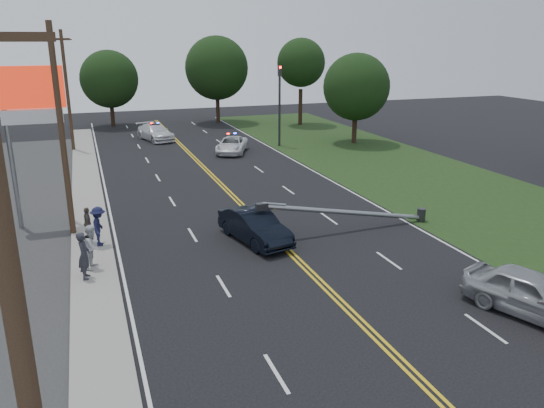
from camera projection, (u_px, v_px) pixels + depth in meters
name	position (u px, v px, depth m)	size (l,w,h in m)	color
ground	(357.00, 319.00, 18.21)	(120.00, 120.00, 0.00)	black
sidewalk	(92.00, 246.00, 24.49)	(1.80, 70.00, 0.12)	gray
grass_verge	(478.00, 201.00, 31.54)	(12.00, 80.00, 0.01)	black
centerline_yellow	(264.00, 226.00, 27.20)	(0.36, 80.00, 0.00)	gold
pylon_sign	(32.00, 108.00, 25.65)	(3.20, 0.35, 8.00)	gray
traffic_signal	(280.00, 99.00, 46.61)	(0.28, 0.41, 7.05)	#2D2D30
fallen_streetlight	(356.00, 212.00, 26.48)	(9.36, 0.44, 1.91)	#2D2D30
utility_pole_near	(27.00, 385.00, 6.55)	(1.60, 0.28, 10.00)	#382619
utility_pole_mid	(62.00, 132.00, 24.54)	(1.60, 0.28, 10.00)	#382619
utility_pole_far	(67.00, 91.00, 44.33)	(1.60, 0.28, 10.00)	#382619
tree_6	(109.00, 79.00, 57.25)	(6.16, 6.16, 8.19)	black
tree_7	(217.00, 68.00, 59.65)	(7.08, 7.08, 9.68)	black
tree_8	(301.00, 63.00, 57.95)	(5.27, 5.27, 9.42)	black
tree_9	(356.00, 87.00, 47.79)	(6.00, 6.00, 8.11)	black
crashed_sedan	(255.00, 226.00, 24.99)	(1.61, 4.61, 1.52)	black
waiting_sedan	(533.00, 294.00, 18.23)	(1.89, 4.70, 1.60)	#A1A4A9
emergency_a	(232.00, 145.00, 44.82)	(2.20, 4.78, 1.33)	white
emergency_b	(155.00, 132.00, 50.38)	(2.11, 5.20, 1.51)	silver
bystander_a	(84.00, 255.00, 20.77)	(0.70, 0.46, 1.93)	#2A2A33
bystander_b	(92.00, 246.00, 21.78)	(0.90, 0.70, 1.85)	silver
bystander_c	(99.00, 226.00, 24.16)	(1.19, 0.68, 1.83)	#161839
bystander_d	(88.00, 223.00, 25.04)	(0.90, 0.37, 1.53)	#5D534A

